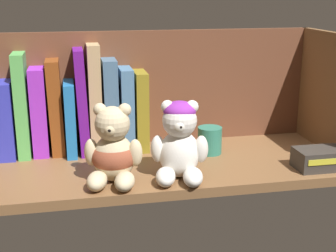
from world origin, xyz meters
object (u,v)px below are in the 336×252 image
(book_9, at_px, (139,109))
(book_2, at_px, (40,110))
(teddy_bear_smaller, at_px, (179,142))
(small_product_box, at_px, (320,159))
(teddy_bear_larger, at_px, (113,152))
(book_0, at_px, (7,118))
(pillar_candle, at_px, (210,140))
(book_5, at_px, (81,100))
(book_8, at_px, (125,107))
(book_7, at_px, (110,104))
(book_1, at_px, (23,104))
(book_4, at_px, (70,116))
(book_3, at_px, (56,106))
(book_6, at_px, (95,97))

(book_9, bearing_deg, book_2, 180.00)
(teddy_bear_smaller, bearing_deg, book_2, 141.61)
(small_product_box, bearing_deg, teddy_bear_larger, 177.96)
(book_0, xyz_separation_m, teddy_bear_smaller, (0.34, -0.22, -0.01))
(book_9, height_order, pillar_candle, book_9)
(book_5, distance_m, book_9, 0.13)
(book_2, distance_m, teddy_bear_smaller, 0.35)
(book_0, xyz_separation_m, book_5, (0.16, 0.00, 0.03))
(book_8, bearing_deg, teddy_bear_smaller, -69.78)
(book_7, xyz_separation_m, small_product_box, (0.41, -0.22, -0.08))
(book_1, height_order, teddy_bear_smaller, book_1)
(book_4, distance_m, book_7, 0.09)
(book_9, bearing_deg, book_1, 180.00)
(book_3, xyz_separation_m, book_4, (0.03, 0.00, -0.02))
(book_0, distance_m, book_3, 0.11)
(small_product_box, bearing_deg, pillar_candle, 145.02)
(book_1, relative_size, teddy_bear_larger, 1.48)
(book_1, relative_size, small_product_box, 2.21)
(book_0, height_order, book_9, book_9)
(book_5, height_order, book_9, book_5)
(book_6, relative_size, pillar_candle, 4.01)
(book_7, distance_m, pillar_candle, 0.24)
(book_3, bearing_deg, book_2, 180.00)
(book_8, height_order, small_product_box, book_8)
(book_7, height_order, teddy_bear_smaller, book_7)
(book_6, xyz_separation_m, pillar_candle, (0.25, -0.09, -0.09))
(book_2, xyz_separation_m, teddy_bear_larger, (0.14, -0.21, -0.04))
(book_1, xyz_separation_m, book_9, (0.26, 0.00, -0.02))
(book_1, relative_size, book_9, 1.26)
(book_0, relative_size, pillar_candle, 2.78)
(book_0, bearing_deg, book_3, 0.00)
(book_6, height_order, book_7, book_6)
(book_4, bearing_deg, teddy_bear_smaller, -46.39)
(book_1, relative_size, book_7, 1.09)
(book_1, xyz_separation_m, teddy_bear_smaller, (0.31, -0.22, -0.04))
(book_1, height_order, book_7, book_1)
(book_8, distance_m, pillar_candle, 0.21)
(pillar_candle, bearing_deg, book_3, 165.68)
(book_1, distance_m, book_2, 0.04)
(book_0, distance_m, book_5, 0.17)
(book_3, bearing_deg, book_7, 0.00)
(book_1, xyz_separation_m, book_7, (0.19, 0.00, -0.01))
(teddy_bear_smaller, height_order, small_product_box, teddy_bear_smaller)
(book_4, xyz_separation_m, book_5, (0.03, 0.00, 0.04))
(book_5, bearing_deg, book_0, 180.00)
(book_0, relative_size, teddy_bear_smaller, 1.09)
(book_1, height_order, book_3, book_1)
(book_3, bearing_deg, book_1, 180.00)
(book_1, distance_m, book_9, 0.26)
(book_4, xyz_separation_m, book_8, (0.13, 0.00, 0.01))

